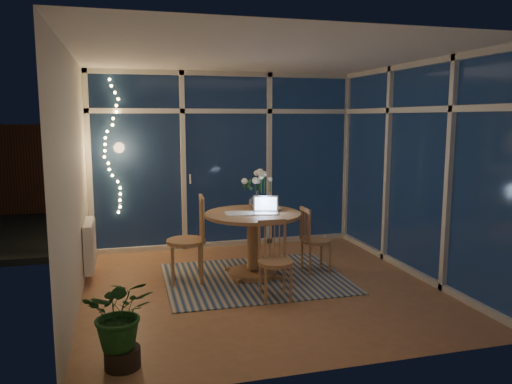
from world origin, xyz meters
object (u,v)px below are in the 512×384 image
at_px(chair_right, 316,239).
at_px(laptop, 266,205).
at_px(chair_left, 186,239).
at_px(flower_vase, 257,200).
at_px(chair_front, 275,260).
at_px(potted_plant, 121,321).
at_px(dining_table, 253,245).

xyz_separation_m(chair_right, laptop, (-0.68, -0.06, 0.48)).
relative_size(chair_left, flower_vase, 4.98).
bearing_deg(flower_vase, chair_left, -163.30).
distance_m(chair_left, flower_vase, 1.05).
xyz_separation_m(chair_front, potted_plant, (-1.60, -1.11, -0.05)).
height_order(dining_table, chair_right, chair_right).
bearing_deg(chair_front, potted_plant, -141.95).
bearing_deg(potted_plant, chair_right, 38.53).
relative_size(flower_vase, potted_plant, 0.28).
bearing_deg(chair_front, flower_vase, 88.11).
bearing_deg(dining_table, chair_front, -87.76).
bearing_deg(chair_front, chair_right, 48.34).
distance_m(chair_left, potted_plant, 2.07).
height_order(chair_left, laptop, chair_left).
bearing_deg(chair_left, flower_vase, 111.64).
bearing_deg(flower_vase, chair_front, -95.14).
bearing_deg(flower_vase, laptop, -89.05).
height_order(chair_right, chair_front, chair_front).
bearing_deg(chair_front, chair_left, 139.32).
distance_m(dining_table, chair_right, 0.81).
relative_size(chair_left, potted_plant, 1.38).
distance_m(chair_right, chair_front, 1.11).
relative_size(chair_left, chair_right, 1.24).
xyz_separation_m(chair_left, chair_right, (1.62, -0.03, -0.10)).
xyz_separation_m(laptop, potted_plant, (-1.70, -1.83, -0.52)).
distance_m(dining_table, flower_vase, 0.59).
height_order(chair_left, flower_vase, chair_left).
xyz_separation_m(dining_table, chair_left, (-0.81, 0.00, 0.13)).
relative_size(laptop, flower_vase, 1.43).
relative_size(chair_front, flower_vase, 4.07).
bearing_deg(laptop, chair_left, -169.86).
bearing_deg(laptop, potted_plant, -117.32).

